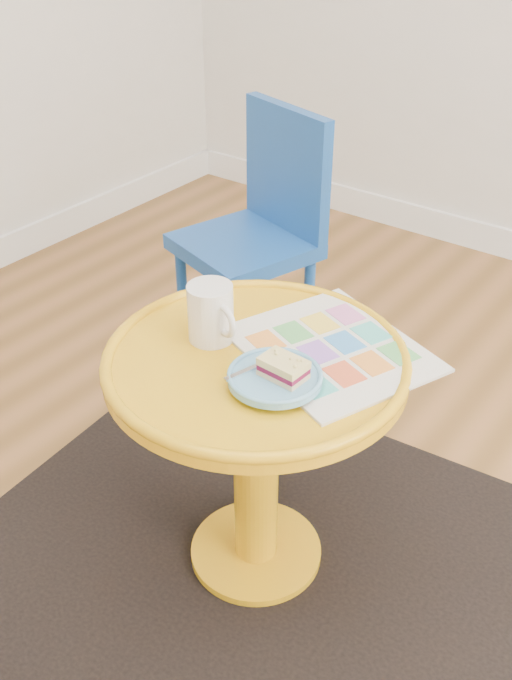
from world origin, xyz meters
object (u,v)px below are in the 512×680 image
Objects in this scene: mug at (211,312)px; newspaper at (331,349)px; side_table at (256,421)px; plate at (275,378)px; chair at (261,225)px.

newspaper is at bearing 44.16° from mug.
plate is at bearing -33.04° from side_table.
chair reaches higher than side_table.
mug is at bearing -179.97° from side_table.
chair is 4.54× the size of plate.
plate reaches higher than newspaper.
mug is (0.39, -0.69, 0.18)m from chair.
mug reaches higher than newspaper.
side_table is at bearing -37.69° from chair.
newspaper is at bearing 46.12° from side_table.
plate is at bearing -35.50° from chair.
mug is 0.21m from plate.
newspaper is (0.10, 0.11, 0.16)m from side_table.
chair is 6.16× the size of mug.
newspaper reaches higher than side_table.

